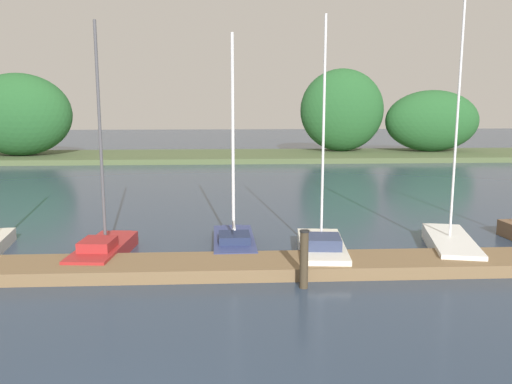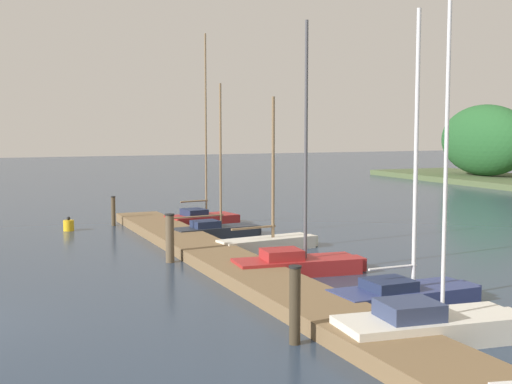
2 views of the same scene
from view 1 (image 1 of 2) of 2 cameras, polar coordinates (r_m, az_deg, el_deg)
name	(u,v)px [view 1 (image 1 of 2)]	position (r m, az deg, el deg)	size (l,w,h in m)	color
dock_pier	(157,268)	(15.07, -10.58, -7.96)	(29.19, 1.80, 0.35)	brown
far_shore	(188,125)	(43.67, -7.29, 7.14)	(70.56, 8.00, 7.28)	#4C5B38
sailboat_3	(104,247)	(16.85, -15.95, -5.68)	(1.55, 3.82, 6.99)	maroon
sailboat_4	(234,239)	(17.24, -2.39, -5.02)	(1.36, 3.74, 6.77)	navy
sailboat_5	(321,247)	(16.29, 7.01, -5.89)	(1.66, 3.93, 7.15)	silver
sailboat_6	(450,242)	(17.97, 20.04, -5.03)	(2.07, 4.30, 8.42)	white
mooring_piling_2	(304,259)	(13.63, 5.16, -7.17)	(0.25, 0.25, 1.51)	#3D3323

